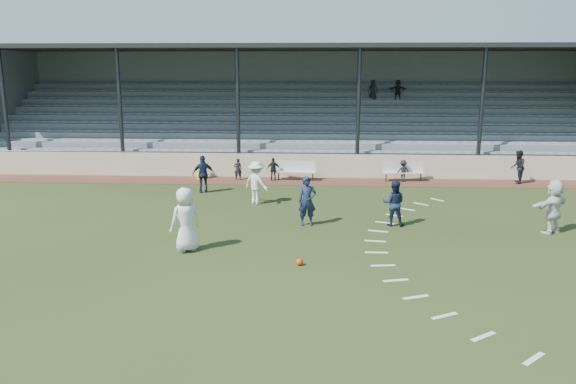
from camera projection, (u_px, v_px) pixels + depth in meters
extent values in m
plane|color=#273315|center=(284.00, 251.00, 17.31)|extent=(90.00, 90.00, 0.00)
cube|color=#4E2A1F|center=(297.00, 181.00, 27.53)|extent=(34.00, 2.00, 0.02)
cube|color=beige|center=(297.00, 166.00, 28.42)|extent=(34.00, 0.18, 1.20)
cube|color=beige|center=(296.00, 172.00, 27.61)|extent=(2.03, 0.56, 0.06)
cube|color=beige|center=(296.00, 166.00, 27.77)|extent=(2.00, 0.22, 0.54)
cylinder|color=#292B30|center=(279.00, 176.00, 27.78)|extent=(0.06, 0.06, 0.40)
cylinder|color=#292B30|center=(313.00, 177.00, 27.55)|extent=(0.06, 0.06, 0.40)
cube|color=beige|center=(404.00, 173.00, 27.38)|extent=(2.02, 0.54, 0.06)
cube|color=beige|center=(403.00, 167.00, 27.54)|extent=(2.00, 0.20, 0.54)
cylinder|color=#292B30|center=(386.00, 177.00, 27.41)|extent=(0.06, 0.06, 0.40)
cylinder|color=#292B30|center=(421.00, 177.00, 27.44)|extent=(0.06, 0.06, 0.40)
cylinder|color=yellow|center=(201.00, 171.00, 28.09)|extent=(0.48, 0.48, 0.77)
sphere|color=#C6390B|center=(299.00, 262.00, 16.06)|extent=(0.21, 0.21, 0.21)
imported|color=silver|center=(186.00, 219.00, 17.12)|extent=(1.16, 1.10, 2.00)
imported|color=#141E39|center=(307.00, 201.00, 19.87)|extent=(0.71, 0.53, 1.78)
imported|color=#141E39|center=(394.00, 203.00, 19.89)|extent=(0.87, 0.72, 1.63)
imported|color=silver|center=(256.00, 183.00, 22.97)|extent=(1.32, 1.20, 1.77)
imported|color=#141E39|center=(203.00, 174.00, 25.01)|extent=(1.06, 0.71, 1.68)
imported|color=silver|center=(553.00, 206.00, 18.99)|extent=(1.73, 1.42, 1.85)
imported|color=black|center=(518.00, 167.00, 26.83)|extent=(0.80, 0.92, 1.61)
imported|color=black|center=(238.00, 169.00, 27.73)|extent=(0.44, 0.34, 1.08)
imported|color=black|center=(273.00, 169.00, 27.54)|extent=(0.70, 0.38, 1.14)
imported|color=black|center=(403.00, 171.00, 27.30)|extent=(0.75, 0.51, 1.06)
cube|color=slate|center=(298.00, 164.00, 28.95)|extent=(34.00, 0.80, 1.20)
cube|color=gray|center=(298.00, 151.00, 28.91)|extent=(33.00, 0.28, 0.10)
cube|color=slate|center=(298.00, 158.00, 29.69)|extent=(34.00, 0.80, 1.60)
cube|color=gray|center=(299.00, 141.00, 29.60)|extent=(33.00, 0.28, 0.10)
cube|color=slate|center=(299.00, 151.00, 30.42)|extent=(34.00, 0.80, 2.00)
cube|color=gray|center=(299.00, 132.00, 30.29)|extent=(33.00, 0.28, 0.10)
cube|color=slate|center=(299.00, 146.00, 31.16)|extent=(34.00, 0.80, 2.40)
cube|color=gray|center=(300.00, 123.00, 30.98)|extent=(33.00, 0.28, 0.10)
cube|color=slate|center=(300.00, 140.00, 31.89)|extent=(34.00, 0.80, 2.80)
cube|color=gray|center=(300.00, 114.00, 31.66)|extent=(33.00, 0.28, 0.10)
cube|color=slate|center=(300.00, 135.00, 32.62)|extent=(34.00, 0.80, 3.20)
cube|color=gray|center=(301.00, 106.00, 32.35)|extent=(33.00, 0.28, 0.10)
cube|color=slate|center=(301.00, 130.00, 33.36)|extent=(34.00, 0.80, 3.60)
cube|color=gray|center=(301.00, 98.00, 33.04)|extent=(33.00, 0.28, 0.10)
cube|color=slate|center=(301.00, 125.00, 34.09)|extent=(34.00, 0.80, 4.00)
cube|color=gray|center=(302.00, 91.00, 33.73)|extent=(33.00, 0.28, 0.10)
cube|color=slate|center=(302.00, 121.00, 34.83)|extent=(34.00, 0.80, 4.40)
cube|color=gray|center=(302.00, 84.00, 34.42)|extent=(33.00, 0.28, 0.10)
cube|color=slate|center=(302.00, 104.00, 35.19)|extent=(34.00, 0.40, 6.40)
cube|color=slate|center=(10.00, 107.00, 32.56)|extent=(0.30, 7.80, 6.40)
cube|color=black|center=(300.00, 48.00, 30.66)|extent=(34.60, 9.00, 0.22)
cylinder|color=#292B30|center=(5.00, 112.00, 28.70)|extent=(0.20, 0.20, 6.50)
cylinder|color=#292B30|center=(120.00, 112.00, 28.39)|extent=(0.20, 0.20, 6.50)
cylinder|color=#292B30|center=(238.00, 113.00, 28.08)|extent=(0.20, 0.20, 6.50)
cylinder|color=#292B30|center=(358.00, 113.00, 27.77)|extent=(0.20, 0.20, 6.50)
cylinder|color=#292B30|center=(481.00, 114.00, 27.46)|extent=(0.20, 0.20, 6.50)
cylinder|color=#292B30|center=(298.00, 153.00, 28.27)|extent=(34.00, 0.05, 0.05)
imported|color=black|center=(373.00, 90.00, 32.65)|extent=(0.63, 0.48, 1.14)
imported|color=black|center=(398.00, 90.00, 32.58)|extent=(1.07, 0.36, 1.15)
cube|color=silver|center=(437.00, 200.00, 23.81)|extent=(0.54, 0.61, 0.01)
cube|color=silver|center=(421.00, 204.00, 23.09)|extent=(0.59, 0.56, 0.01)
cube|color=silver|center=(407.00, 209.00, 22.27)|extent=(0.64, 0.51, 0.01)
cube|color=silver|center=(394.00, 215.00, 21.36)|extent=(0.67, 0.44, 0.01)
cube|color=silver|center=(385.00, 223.00, 20.38)|extent=(0.70, 0.37, 0.01)
cube|color=silver|center=(378.00, 231.00, 19.34)|extent=(0.71, 0.29, 0.01)
cube|color=silver|center=(375.00, 241.00, 18.26)|extent=(0.71, 0.21, 0.01)
cube|color=silver|center=(377.00, 252.00, 17.16)|extent=(0.70, 0.12, 0.01)
cube|color=silver|center=(383.00, 265.00, 16.05)|extent=(0.71, 0.21, 0.01)
cube|color=silver|center=(396.00, 280.00, 14.95)|extent=(0.71, 0.29, 0.01)
cube|color=silver|center=(416.00, 297.00, 13.87)|extent=(0.70, 0.37, 0.01)
cube|color=silver|center=(445.00, 316.00, 12.84)|extent=(0.67, 0.44, 0.01)
cube|color=silver|center=(484.00, 336.00, 11.87)|extent=(0.64, 0.51, 0.01)
cube|color=silver|center=(534.00, 359.00, 10.98)|extent=(0.59, 0.56, 0.01)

